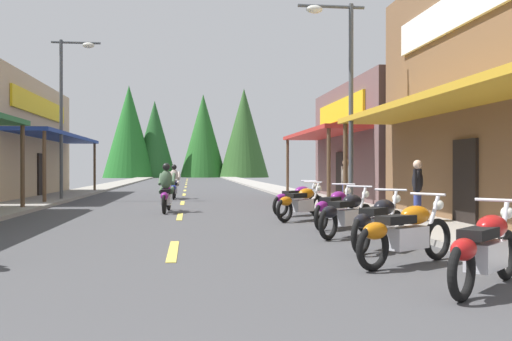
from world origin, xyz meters
name	(u,v)px	position (x,y,z in m)	size (l,w,h in m)	color
ground	(185,193)	(0.00, 31.92, -0.05)	(9.35, 93.84, 0.10)	#424244
sidewalk_left	(84,191)	(-5.74, 31.92, 0.06)	(2.12, 93.84, 0.12)	gray
sidewalk_right	(281,190)	(5.74, 31.92, 0.06)	(2.12, 93.84, 0.12)	#9E9991
centerline_dashes	(185,189)	(0.00, 36.65, 0.01)	(0.16, 70.01, 0.01)	#E0C64C
storefront_right_far	(433,143)	(10.97, 22.55, 2.50)	(10.23, 9.68, 5.00)	brown
streetlamp_left	(68,98)	(-4.80, 23.26, 4.36)	(2.02, 0.30, 6.80)	#474C51
streetlamp_right	(342,78)	(4.78, 15.25, 4.09)	(2.02, 0.30, 6.31)	#474C51
motorcycle_parked_right_0	(485,248)	(3.67, 5.17, 0.49)	(1.65, 1.51, 1.04)	black
motorcycle_parked_right_1	(406,232)	(3.39, 6.85, 0.49)	(1.89, 1.19, 1.04)	black
motorcycle_parked_right_2	(379,221)	(3.54, 8.42, 0.49)	(1.52, 1.65, 1.04)	black
motorcycle_parked_right_3	(347,213)	(3.50, 10.24, 0.49)	(1.61, 1.56, 1.04)	black
motorcycle_parked_right_4	(334,207)	(3.65, 11.81, 0.49)	(1.42, 1.73, 1.04)	black
motorcycle_parked_right_5	(301,202)	(3.27, 13.78, 0.49)	(1.67, 1.50, 1.04)	black
motorcycle_parked_right_6	(297,199)	(3.46, 15.33, 0.49)	(1.76, 1.38, 1.04)	black
rider_cruising_lead	(166,192)	(-0.45, 16.99, 0.66)	(0.60, 2.14, 1.57)	black
rider_cruising_trailing	(174,185)	(-0.41, 24.59, 0.66)	(0.60, 2.14, 1.57)	black
pedestrian_by_shop	(417,188)	(5.82, 12.12, 0.93)	(0.43, 0.47, 1.61)	#333F8C
pedestrian_browsing	(346,181)	(5.38, 16.83, 0.99)	(0.33, 0.56, 1.70)	#333F8C
treeline_backdrop	(185,134)	(-0.29, 80.61, 6.29)	(23.80, 10.23, 13.11)	#256123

